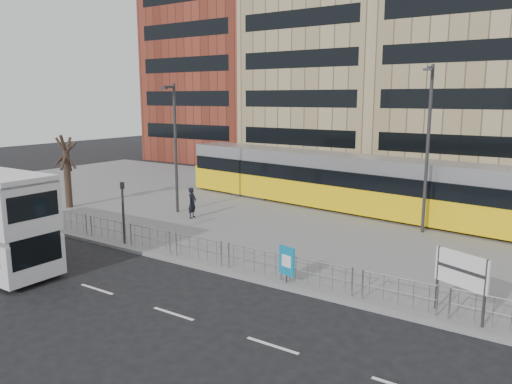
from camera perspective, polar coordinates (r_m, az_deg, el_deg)
The scene contains 14 objects.
ground at distance 21.81m, azimuth -6.03°, elevation -8.84°, with size 120.00×120.00×0.00m, color black.
plaza at distance 31.55m, azimuth 8.05°, elevation -2.58°, with size 64.00×24.00×0.15m, color slate.
kerb at distance 21.82m, azimuth -5.95°, elevation -8.62°, with size 64.00×0.25×0.17m, color gray.
building_row at distance 51.64m, azimuth 21.42°, elevation 16.27°, with size 70.40×18.40×31.20m.
pedestrian_barrier at distance 20.72m, azimuth -0.90°, elevation -6.98°, with size 32.07×0.07×1.10m.
road_markings at distance 18.45m, azimuth -11.74°, elevation -12.74°, with size 62.00×0.12×0.01m, color white.
tram at distance 31.43m, azimuth 13.87°, elevation 0.62°, with size 30.33×6.73×3.56m.
station_sign at distance 17.70m, azimuth 22.40°, elevation -8.55°, with size 1.81×0.80×2.21m.
ad_panel at distance 19.66m, azimuth 3.54°, elevation -7.94°, with size 0.77×0.23×1.45m.
pedestrian at distance 30.19m, azimuth -7.30°, elevation -1.22°, with size 0.68×0.44×1.85m, color black.
traffic_light_west at distance 25.31m, azimuth -14.98°, elevation -1.40°, with size 0.18×0.21×3.10m.
lamp_post_west at distance 31.34m, azimuth -9.26°, elevation 5.52°, with size 0.45×1.04×7.98m.
lamp_post_east at distance 27.58m, azimuth 19.02°, elevation 5.26°, with size 0.45×1.04×8.81m.
bare_tree at distance 34.64m, azimuth -21.06°, elevation 6.33°, with size 3.92×3.92×6.71m.
Camera 1 is at (13.26, -15.71, 7.28)m, focal length 35.00 mm.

